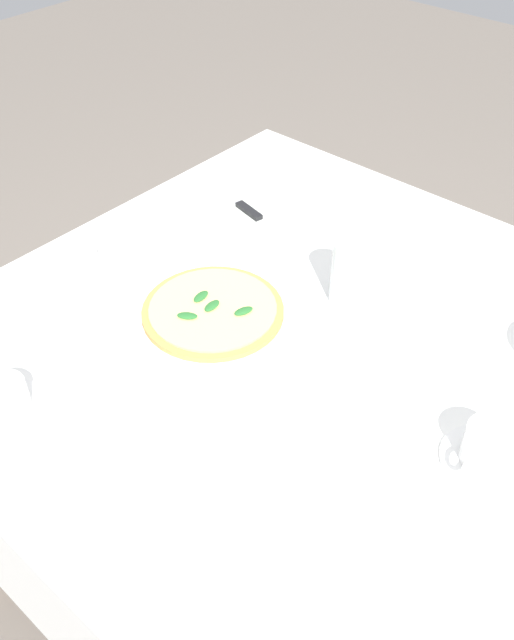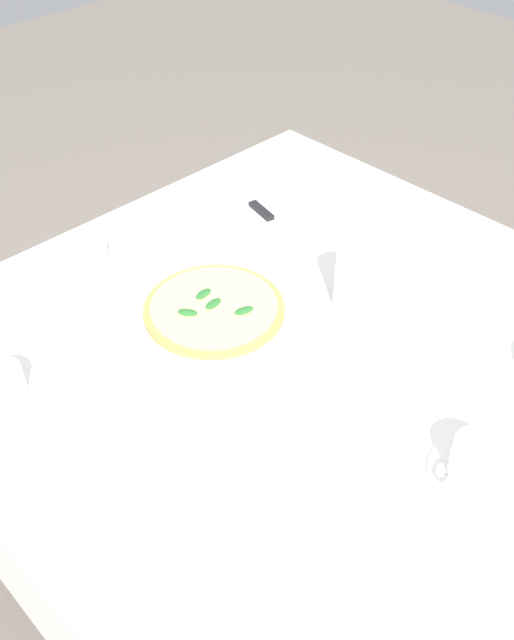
# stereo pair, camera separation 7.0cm
# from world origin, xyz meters

# --- Properties ---
(ground_plane) EXTENTS (8.00, 8.00, 0.00)m
(ground_plane) POSITION_xyz_m (0.00, 0.00, 0.00)
(ground_plane) COLOR slate
(dining_table) EXTENTS (1.14, 1.14, 0.75)m
(dining_table) POSITION_xyz_m (0.00, 0.00, 0.62)
(dining_table) COLOR white
(dining_table) RESTS_ON ground_plane
(pizza_plate) EXTENTS (0.34, 0.34, 0.02)m
(pizza_plate) POSITION_xyz_m (0.14, 0.07, 0.76)
(pizza_plate) COLOR white
(pizza_plate) RESTS_ON dining_table
(pizza) EXTENTS (0.25, 0.25, 0.02)m
(pizza) POSITION_xyz_m (0.14, 0.07, 0.77)
(pizza) COLOR tan
(pizza) RESTS_ON pizza_plate
(coffee_cup_near_left) EXTENTS (0.13, 0.13, 0.07)m
(coffee_cup_near_left) POSITION_xyz_m (-0.37, 0.04, 0.78)
(coffee_cup_near_left) COLOR white
(coffee_cup_near_left) RESTS_ON dining_table
(coffee_cup_back_corner) EXTENTS (0.13, 0.13, 0.06)m
(coffee_cup_back_corner) POSITION_xyz_m (0.24, 0.44, 0.77)
(coffee_cup_back_corner) COLOR white
(coffee_cup_back_corner) RESTS_ON dining_table
(water_glass_center_back) EXTENTS (0.07, 0.07, 0.13)m
(water_glass_center_back) POSITION_xyz_m (-0.00, -0.13, 0.80)
(water_glass_center_back) COLOR white
(water_glass_center_back) RESTS_ON dining_table
(napkin_folded) EXTENTS (0.24, 0.17, 0.02)m
(napkin_folded) POSITION_xyz_m (0.36, -0.22, 0.76)
(napkin_folded) COLOR white
(napkin_folded) RESTS_ON dining_table
(dinner_knife) EXTENTS (0.19, 0.06, 0.01)m
(dinner_knife) POSITION_xyz_m (0.36, -0.22, 0.77)
(dinner_knife) COLOR silver
(dinner_knife) RESTS_ON napkin_folded
(menu_card) EXTENTS (0.02, 0.09, 0.06)m
(menu_card) POSITION_xyz_m (0.43, 0.15, 0.78)
(menu_card) COLOR white
(menu_card) RESTS_ON dining_table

